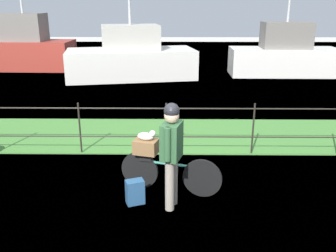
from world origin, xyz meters
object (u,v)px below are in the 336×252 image
object	(u,v)px
moored_boat_mid	(284,56)
backpack_on_paving	(135,192)
bicycle_main	(169,173)
terrier_dog	(147,136)
wooden_crate	(146,147)
moored_boat_far	(131,58)
cyclist_person	(172,147)
moored_boat_near	(27,49)

from	to	relation	value
moored_boat_mid	backpack_on_paving	bearing A→B (deg)	-116.26
bicycle_main	terrier_dog	xyz separation A→B (m)	(-0.37, 0.10, 0.62)
bicycle_main	moored_boat_mid	size ratio (longest dim) A/B	0.36
backpack_on_paving	moored_boat_mid	world-z (taller)	moored_boat_mid
bicycle_main	wooden_crate	size ratio (longest dim) A/B	4.36
bicycle_main	backpack_on_paving	xyz separation A→B (m)	(-0.54, -0.40, -0.15)
bicycle_main	moored_boat_far	distance (m)	10.12
cyclist_person	backpack_on_paving	bearing A→B (deg)	171.82
terrier_dog	cyclist_person	size ratio (longest dim) A/B	0.19
moored_boat_near	moored_boat_mid	distance (m)	11.89
bicycle_main	moored_boat_far	bearing A→B (deg)	99.67
backpack_on_paving	moored_boat_far	size ratio (longest dim) A/B	0.07
moored_boat_mid	moored_boat_near	bearing A→B (deg)	173.32
wooden_crate	moored_boat_near	size ratio (longest dim) A/B	0.09
moored_boat_near	terrier_dog	bearing A→B (deg)	-61.40
wooden_crate	backpack_on_paving	size ratio (longest dim) A/B	0.97
cyclist_person	moored_boat_near	bearing A→B (deg)	118.91
moored_boat_mid	cyclist_person	bearing A→B (deg)	-113.64
bicycle_main	wooden_crate	bearing A→B (deg)	164.22
cyclist_person	moored_boat_far	distance (m)	10.59
cyclist_person	moored_boat_near	world-z (taller)	moored_boat_near
backpack_on_paving	cyclist_person	bearing A→B (deg)	-29.09
terrier_dog	moored_boat_far	xyz separation A→B (m)	(-1.33, 9.86, -0.15)
cyclist_person	backpack_on_paving	distance (m)	0.99
moored_boat_mid	wooden_crate	bearing A→B (deg)	-116.70
terrier_dog	moored_boat_near	xyz separation A→B (m)	(-6.52, 11.96, -0.01)
bicycle_main	moored_boat_near	xyz separation A→B (m)	(-6.88, 12.06, 0.61)
wooden_crate	backpack_on_paving	distance (m)	0.78
cyclist_person	moored_boat_near	distance (m)	14.33
moored_boat_far	terrier_dog	bearing A→B (deg)	-82.30
moored_boat_mid	bicycle_main	bearing A→B (deg)	-114.76
backpack_on_paving	moored_boat_near	size ratio (longest dim) A/B	0.09
wooden_crate	terrier_dog	size ratio (longest dim) A/B	1.20
moored_boat_mid	moored_boat_far	world-z (taller)	moored_boat_mid
bicycle_main	cyclist_person	world-z (taller)	cyclist_person
bicycle_main	moored_boat_far	world-z (taller)	moored_boat_far
cyclist_person	moored_boat_far	bearing A→B (deg)	99.46
moored_boat_near	moored_boat_far	distance (m)	5.60
cyclist_person	moored_boat_mid	bearing A→B (deg)	66.36
bicycle_main	moored_boat_near	world-z (taller)	moored_boat_near
backpack_on_paving	terrier_dog	bearing A→B (deg)	50.14
wooden_crate	cyclist_person	bearing A→B (deg)	-53.84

